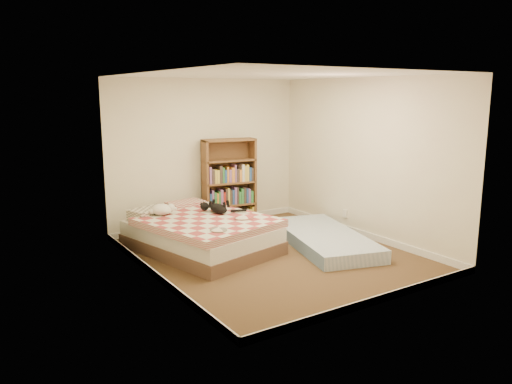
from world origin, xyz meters
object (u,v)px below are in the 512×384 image
white_dog (162,209)px  black_cat (217,208)px  bed (200,233)px  bookshelf (229,194)px  floor_mattress (324,239)px

white_dog → black_cat: bearing=-45.7°
bed → bookshelf: (1.03, 0.96, 0.30)m
bookshelf → floor_mattress: (0.64, -1.77, -0.46)m
floor_mattress → black_cat: 1.68m
floor_mattress → white_dog: (-2.09, 1.20, 0.48)m
bed → white_dog: white_dog is taller
bookshelf → white_dog: bearing=-149.9°
bed → bookshelf: size_ratio=1.57×
bed → white_dog: size_ratio=5.67×
bookshelf → white_dog: 1.56m
bed → black_cat: black_cat is taller
black_cat → white_dog: size_ratio=1.69×
bookshelf → floor_mattress: size_ratio=0.69×
white_dog → bed: bearing=-66.8°
floor_mattress → white_dog: 2.46m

